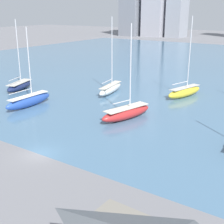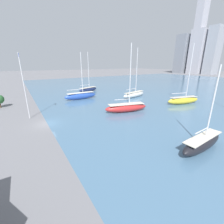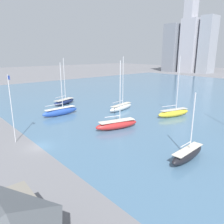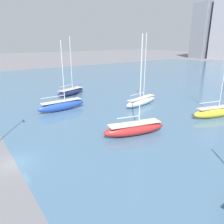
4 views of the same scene
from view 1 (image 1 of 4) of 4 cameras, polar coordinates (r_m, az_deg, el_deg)
ground_plane at (r=39.69m, az=-13.18°, el=-7.52°), size 500.00×500.00×0.00m
harbor_water at (r=99.01m, az=17.95°, el=7.52°), size 180.00×140.00×0.00m
sailboat_navy at (r=72.11m, az=-16.54°, el=4.69°), size 5.42×9.43×15.06m
sailboat_red at (r=50.46m, az=2.65°, el=-0.09°), size 4.90×10.47×14.99m
sailboat_white at (r=66.10m, az=-0.28°, el=4.34°), size 3.60×10.33×15.58m
sailboat_yellow at (r=64.91m, az=13.13°, el=3.68°), size 4.45×10.06×15.79m
sailboat_blue at (r=58.85m, az=-14.96°, el=2.06°), size 2.08×10.43×14.14m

